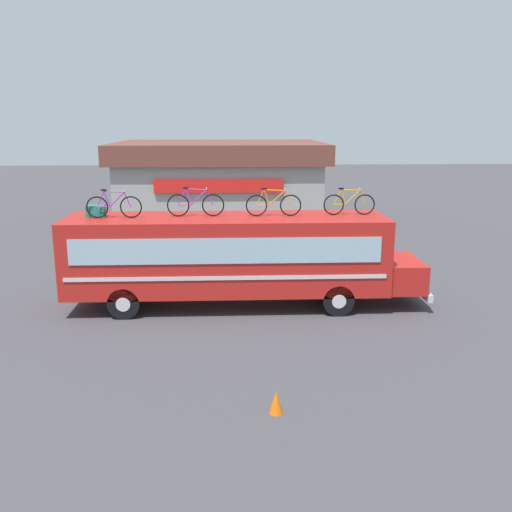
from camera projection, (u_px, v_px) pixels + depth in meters
The scene contains 9 objects.
ground_plane at pixel (227, 305), 18.49m from camera, with size 120.00×120.00×0.00m, color #423F44.
bus at pixel (234, 255), 18.10m from camera, with size 11.45×2.56×2.94m.
luggage_bag_1 at pixel (96, 211), 17.75m from camera, with size 0.58×0.34×0.36m, color #1E7F66.
rooftop_bicycle_1 at pixel (114, 206), 17.49m from camera, with size 1.72×0.44×0.91m.
rooftop_bicycle_2 at pixel (195, 204), 17.79m from camera, with size 1.81×0.44×0.94m.
rooftop_bicycle_3 at pixel (273, 204), 17.85m from camera, with size 1.77×0.44×0.91m.
rooftop_bicycle_4 at pixel (349, 204), 18.07m from camera, with size 1.66×0.44×0.88m.
roadside_building at pixel (220, 181), 33.69m from camera, with size 12.10×9.10×4.64m.
traffic_cone at pixel (276, 402), 11.64m from camera, with size 0.29×0.29×0.49m, color orange.
Camera 1 is at (0.16, -17.63, 5.90)m, focal length 39.68 mm.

